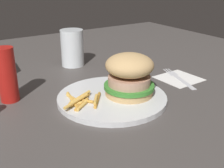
# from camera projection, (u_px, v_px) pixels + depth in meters

# --- Properties ---
(ground_plane) EXTENTS (1.60, 1.60, 0.00)m
(ground_plane) POSITION_uv_depth(u_px,v_px,m) (108.00, 103.00, 0.68)
(ground_plane) COLOR #47423F
(plate) EXTENTS (0.26, 0.26, 0.01)m
(plate) POSITION_uv_depth(u_px,v_px,m) (112.00, 98.00, 0.69)
(plate) COLOR silver
(plate) RESTS_ON ground_plane
(sandwich) EXTENTS (0.12, 0.12, 0.10)m
(sandwich) POSITION_uv_depth(u_px,v_px,m) (129.00, 74.00, 0.68)
(sandwich) COLOR tan
(sandwich) RESTS_ON plate
(fries_pile) EXTENTS (0.11, 0.11, 0.01)m
(fries_pile) POSITION_uv_depth(u_px,v_px,m) (81.00, 100.00, 0.65)
(fries_pile) COLOR gold
(fries_pile) RESTS_ON plate
(napkin) EXTENTS (0.11, 0.11, 0.00)m
(napkin) POSITION_uv_depth(u_px,v_px,m) (179.00, 78.00, 0.83)
(napkin) COLOR white
(napkin) RESTS_ON ground_plane
(fork) EXTENTS (0.17, 0.07, 0.00)m
(fork) POSITION_uv_depth(u_px,v_px,m) (179.00, 77.00, 0.83)
(fork) COLOR silver
(fork) RESTS_ON napkin
(drink_glass) EXTENTS (0.07, 0.07, 0.12)m
(drink_glass) POSITION_uv_depth(u_px,v_px,m) (72.00, 50.00, 0.92)
(drink_glass) COLOR silver
(drink_glass) RESTS_ON ground_plane
(ketchup_bottle) EXTENTS (0.04, 0.04, 0.13)m
(ketchup_bottle) POSITION_uv_depth(u_px,v_px,m) (7.00, 75.00, 0.67)
(ketchup_bottle) COLOR #B21914
(ketchup_bottle) RESTS_ON ground_plane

